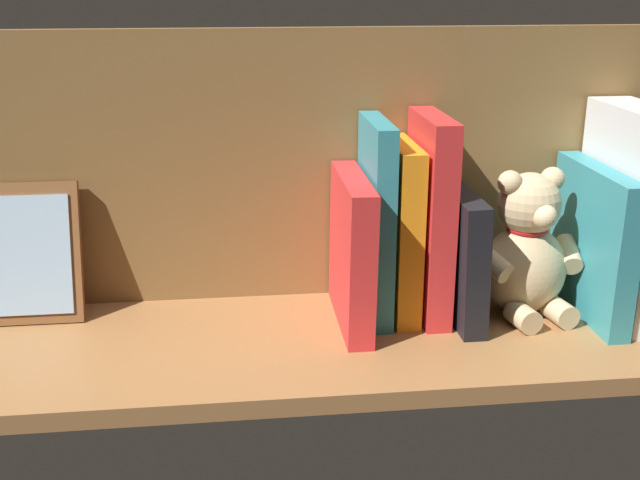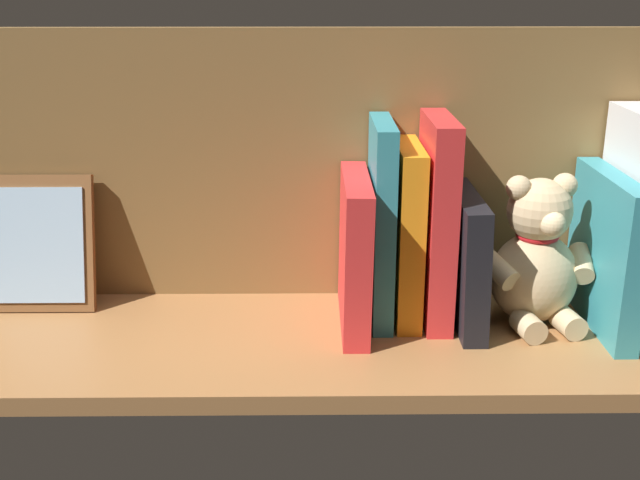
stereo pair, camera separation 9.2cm
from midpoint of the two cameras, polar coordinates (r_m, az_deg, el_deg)
ground_plane at (r=97.15cm, az=2.74°, el=-7.34°), size 100.50×30.57×2.20cm
shelf_back_panel at (r=103.04cm, az=2.49°, el=5.31°), size 100.50×1.50×35.26cm
book_0 at (r=103.06cm, az=22.44°, el=-0.84°), size 2.82×19.38×19.08cm
teddy_bear at (r=101.46cm, az=17.93°, el=-1.34°), size 15.09×13.42×18.90cm
book_1 at (r=99.40cm, az=13.09°, el=-1.39°), size 3.43×16.66×16.45cm
book_2 at (r=98.40cm, az=11.09°, el=1.35°), size 3.19×14.01×25.48cm
book_3 at (r=98.57cm, az=8.96°, el=0.47°), size 3.03×13.32×22.07cm
book_4 at (r=97.56cm, az=7.14°, el=1.26°), size 2.49×13.49×25.00cm
book_5 at (r=96.23cm, az=5.28°, el=-0.94°), size 3.39×17.67×18.64cm
picture_frame_leaning at (r=105.80cm, az=-17.33°, el=-0.31°), size 13.86×5.58×17.43cm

